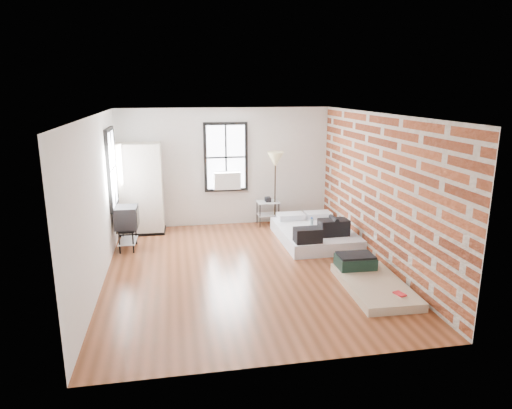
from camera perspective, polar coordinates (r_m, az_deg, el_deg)
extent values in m
plane|color=brown|center=(8.44, -1.23, -8.17)|extent=(6.00, 6.00, 0.00)
cube|color=silver|center=(10.93, -3.79, 4.65)|extent=(5.00, 0.01, 2.80)
cube|color=silver|center=(5.19, 4.00, -6.34)|extent=(5.00, 0.01, 2.80)
cube|color=silver|center=(8.02, -19.21, 0.32)|extent=(0.01, 6.00, 2.80)
cube|color=#9A4524|center=(8.75, 15.11, 1.75)|extent=(0.02, 6.00, 2.80)
cube|color=white|center=(7.81, -1.34, 11.16)|extent=(5.00, 6.00, 0.01)
cube|color=white|center=(10.84, -3.78, 5.91)|extent=(0.90, 0.02, 1.50)
cube|color=black|center=(10.82, -6.36, 5.84)|extent=(0.07, 0.08, 1.64)
cube|color=black|center=(10.92, -1.25, 6.00)|extent=(0.07, 0.08, 1.64)
cube|color=black|center=(10.77, -3.86, 10.06)|extent=(0.90, 0.08, 0.07)
cube|color=black|center=(11.00, -3.72, 1.88)|extent=(0.90, 0.08, 0.07)
cube|color=black|center=(10.83, -3.77, 5.90)|extent=(0.04, 0.02, 1.50)
cube|color=black|center=(10.83, -3.77, 5.90)|extent=(0.90, 0.02, 0.04)
cube|color=white|center=(10.81, -3.66, 3.04)|extent=(0.62, 0.30, 0.40)
cube|color=white|center=(9.71, -17.51, 4.30)|extent=(0.02, 0.90, 1.50)
cube|color=black|center=(9.24, -17.98, 3.78)|extent=(0.08, 0.07, 1.64)
cube|color=black|center=(10.19, -17.31, 4.75)|extent=(0.08, 0.07, 1.64)
cube|color=black|center=(9.62, -17.98, 8.90)|extent=(0.08, 0.90, 0.07)
cube|color=black|center=(9.87, -17.28, -0.20)|extent=(0.08, 0.90, 0.07)
cube|color=black|center=(9.71, -17.45, 4.30)|extent=(0.02, 0.04, 1.50)
cube|color=black|center=(9.71, -17.45, 4.30)|extent=(0.02, 0.90, 0.04)
cube|color=white|center=(10.04, 7.42, -3.74)|extent=(1.57, 2.11, 0.28)
cube|color=white|center=(10.64, 4.37, -1.47)|extent=(0.61, 0.39, 0.13)
cube|color=white|center=(10.83, 7.74, -1.28)|extent=(0.61, 0.39, 0.13)
cube|color=black|center=(9.58, 9.67, -2.82)|extent=(0.61, 0.36, 0.33)
cylinder|color=black|center=(9.53, 9.71, -1.76)|extent=(0.09, 0.39, 0.09)
cube|color=black|center=(9.08, 6.48, -3.82)|extent=(0.53, 0.34, 0.29)
cylinder|color=#A8CDD8|center=(9.88, 6.97, -2.45)|extent=(0.08, 0.08, 0.24)
cylinder|color=blue|center=(9.84, 6.99, -1.69)|extent=(0.04, 0.04, 0.03)
cube|color=#C3AD8D|center=(7.88, 14.59, -9.80)|extent=(0.99, 1.80, 0.14)
cube|color=black|center=(8.34, 12.32, -7.00)|extent=(0.67, 0.49, 0.21)
cube|color=black|center=(8.30, 12.36, -6.22)|extent=(0.63, 0.45, 0.04)
cube|color=red|center=(7.50, 17.52, -10.61)|extent=(0.17, 0.21, 0.02)
cube|color=black|center=(10.86, -14.00, -3.25)|extent=(1.06, 0.64, 0.06)
cube|color=beige|center=(10.61, -14.33, 2.06)|extent=(1.02, 0.59, 2.00)
cylinder|color=black|center=(10.84, 0.51, -1.43)|extent=(0.02, 0.02, 0.57)
cylinder|color=black|center=(10.94, 2.87, -1.30)|extent=(0.02, 0.02, 0.57)
cylinder|color=black|center=(11.17, 0.13, -0.95)|extent=(0.02, 0.02, 0.57)
cylinder|color=black|center=(11.27, 2.42, -0.82)|extent=(0.02, 0.02, 0.57)
cube|color=silver|center=(10.98, 1.49, 0.32)|extent=(0.53, 0.43, 0.02)
cube|color=silver|center=(11.06, 1.48, -1.25)|extent=(0.51, 0.41, 0.02)
cube|color=black|center=(10.96, 1.50, 0.64)|extent=(0.13, 0.19, 0.10)
cylinder|color=black|center=(11.09, 2.35, -2.53)|extent=(0.26, 0.26, 0.03)
cylinder|color=black|center=(10.89, 2.39, 1.41)|extent=(0.03, 0.03, 1.54)
cone|color=#C9BB80|center=(10.74, 2.44, 5.67)|extent=(0.38, 0.38, 0.34)
cylinder|color=black|center=(9.56, -16.70, -4.64)|extent=(0.03, 0.03, 0.44)
cylinder|color=black|center=(9.52, -15.11, -4.61)|extent=(0.03, 0.03, 0.44)
cylinder|color=black|center=(10.06, -16.28, -3.67)|extent=(0.03, 0.03, 0.44)
cylinder|color=black|center=(10.03, -14.77, -3.63)|extent=(0.03, 0.03, 0.44)
cube|color=black|center=(9.73, -15.80, -2.88)|extent=(0.38, 0.65, 0.03)
cube|color=silver|center=(9.80, -15.69, -4.37)|extent=(0.36, 0.63, 0.02)
cube|color=black|center=(9.66, -15.89, -1.54)|extent=(0.46, 0.53, 0.44)
cube|color=black|center=(9.63, -14.58, -1.49)|extent=(0.04, 0.43, 0.36)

